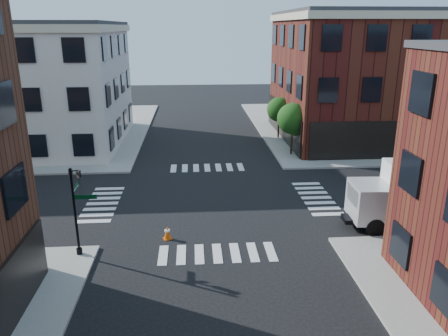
% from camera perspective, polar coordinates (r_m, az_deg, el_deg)
% --- Properties ---
extents(ground, '(120.00, 120.00, 0.00)m').
position_cam_1_polar(ground, '(28.60, -1.70, -4.28)').
color(ground, black).
rests_on(ground, ground).
extents(sidewalk_ne, '(30.00, 30.00, 0.15)m').
position_cam_1_polar(sidewalk_ne, '(53.42, 20.43, 5.24)').
color(sidewalk_ne, gray).
rests_on(sidewalk_ne, ground).
extents(sidewalk_nw, '(30.00, 30.00, 0.15)m').
position_cam_1_polar(sidewalk_nw, '(52.57, -26.41, 4.29)').
color(sidewalk_nw, gray).
rests_on(sidewalk_nw, ground).
extents(building_ne, '(25.00, 16.00, 12.00)m').
position_cam_1_polar(building_ne, '(47.86, 23.09, 10.79)').
color(building_ne, '#3F100F').
rests_on(building_ne, ground).
extents(building_nw, '(22.00, 16.00, 11.00)m').
position_cam_1_polar(building_nw, '(46.38, -27.26, 9.43)').
color(building_nw, silver).
rests_on(building_nw, ground).
extents(tree_near, '(2.69, 2.69, 4.49)m').
position_cam_1_polar(tree_near, '(38.21, 9.04, 6.18)').
color(tree_near, black).
rests_on(tree_near, ground).
extents(tree_far, '(2.43, 2.43, 4.07)m').
position_cam_1_polar(tree_far, '(44.01, 7.29, 7.42)').
color(tree_far, black).
rests_on(tree_far, ground).
extents(signal_pole, '(1.29, 1.24, 4.60)m').
position_cam_1_polar(signal_pole, '(22.05, -18.74, -4.23)').
color(signal_pole, black).
rests_on(signal_pole, ground).
extents(box_truck, '(8.32, 2.86, 3.72)m').
position_cam_1_polar(box_truck, '(26.79, 24.99, -3.18)').
color(box_truck, silver).
rests_on(box_truck, ground).
extents(traffic_cone, '(0.53, 0.53, 0.76)m').
position_cam_1_polar(traffic_cone, '(23.71, -7.41, -8.38)').
color(traffic_cone, '#DC5409').
rests_on(traffic_cone, ground).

